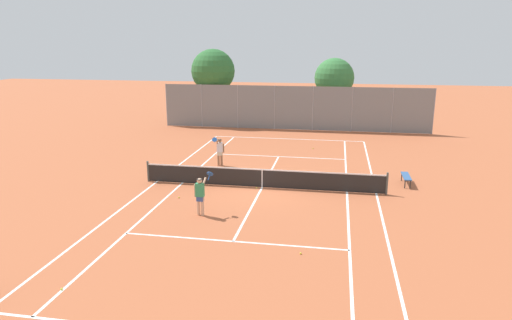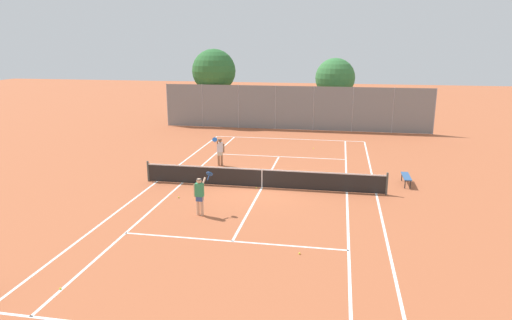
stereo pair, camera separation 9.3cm
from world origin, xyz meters
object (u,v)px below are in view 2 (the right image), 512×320
at_px(player_near_side, 200,194).
at_px(loose_tennis_ball_0, 60,289).
at_px(loose_tennis_ball_3, 300,253).
at_px(loose_tennis_ball_4, 256,188).
at_px(player_far_left, 220,150).
at_px(courtside_bench, 406,177).
at_px(tree_behind_left, 214,72).
at_px(loose_tennis_ball_2, 313,148).
at_px(loose_tennis_ball_1, 179,197).
at_px(tree_behind_right, 336,79).
at_px(tennis_net, 262,178).

bearing_deg(player_near_side, loose_tennis_ball_0, -109.26).
bearing_deg(loose_tennis_ball_3, loose_tennis_ball_4, 111.85).
xyz_separation_m(player_far_left, loose_tennis_ball_3, (5.57, -10.65, -0.89)).
distance_m(courtside_bench, tree_behind_left, 21.62).
distance_m(player_far_left, loose_tennis_ball_2, 7.40).
xyz_separation_m(player_near_side, loose_tennis_ball_0, (-2.25, -6.43, -0.89)).
distance_m(loose_tennis_ball_2, tree_behind_left, 13.34).
relative_size(loose_tennis_ball_1, tree_behind_left, 0.01).
height_order(loose_tennis_ball_1, loose_tennis_ball_3, same).
distance_m(loose_tennis_ball_0, courtside_bench, 16.65).
xyz_separation_m(loose_tennis_ball_2, tree_behind_right, (1.19, 9.97, 3.89)).
relative_size(tennis_net, loose_tennis_ball_2, 181.82).
xyz_separation_m(loose_tennis_ball_0, courtside_bench, (11.22, 12.30, 0.38)).
xyz_separation_m(player_far_left, tree_behind_left, (-4.11, 13.86, 3.55)).
bearing_deg(player_near_side, loose_tennis_ball_1, 130.88).
height_order(player_far_left, loose_tennis_ball_4, player_far_left).
relative_size(loose_tennis_ball_0, tree_behind_right, 0.01).
bearing_deg(courtside_bench, tree_behind_left, 132.19).
height_order(player_far_left, tree_behind_left, tree_behind_left).
bearing_deg(tree_behind_left, tennis_net, -67.65).
height_order(loose_tennis_ball_1, tree_behind_right, tree_behind_right).
bearing_deg(loose_tennis_ball_3, tennis_net, 109.54).
relative_size(player_near_side, player_far_left, 1.00).
height_order(player_far_left, loose_tennis_ball_2, player_far_left).
relative_size(loose_tennis_ball_2, courtside_bench, 0.04).
relative_size(player_far_left, loose_tennis_ball_4, 26.88).
bearing_deg(tree_behind_right, loose_tennis_ball_4, -100.24).
relative_size(player_near_side, loose_tennis_ball_1, 26.88).
bearing_deg(loose_tennis_ball_4, tree_behind_right, 79.76).
xyz_separation_m(loose_tennis_ball_4, tree_behind_left, (-6.95, 17.69, 4.44)).
relative_size(player_near_side, tree_behind_left, 0.28).
bearing_deg(tennis_net, player_near_side, -114.99).
bearing_deg(loose_tennis_ball_3, loose_tennis_ball_0, -152.04).
xyz_separation_m(loose_tennis_ball_4, courtside_bench, (7.31, 1.95, 0.38)).
height_order(player_near_side, loose_tennis_ball_3, player_near_side).
distance_m(loose_tennis_ball_0, loose_tennis_ball_1, 8.32).
bearing_deg(loose_tennis_ball_1, loose_tennis_ball_0, -94.38).
relative_size(player_near_side, loose_tennis_ball_4, 26.88).
distance_m(loose_tennis_ball_0, tree_behind_right, 30.60).
relative_size(player_near_side, courtside_bench, 1.18).
distance_m(loose_tennis_ball_2, tree_behind_right, 10.77).
height_order(tennis_net, tree_behind_left, tree_behind_left).
xyz_separation_m(tree_behind_left, tree_behind_right, (10.40, 1.41, -0.56)).
bearing_deg(tree_behind_left, player_near_side, -76.24).
bearing_deg(loose_tennis_ball_0, loose_tennis_ball_2, 72.43).
bearing_deg(loose_tennis_ball_2, loose_tennis_ball_0, -107.57).
distance_m(loose_tennis_ball_4, courtside_bench, 7.58).
xyz_separation_m(tennis_net, tree_behind_left, (-7.20, 17.51, 3.97)).
bearing_deg(loose_tennis_ball_2, player_near_side, -106.72).
xyz_separation_m(player_far_left, courtside_bench, (10.15, -1.88, -0.52)).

